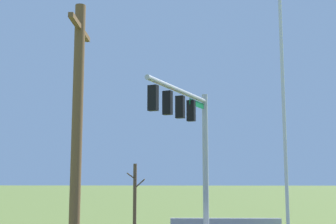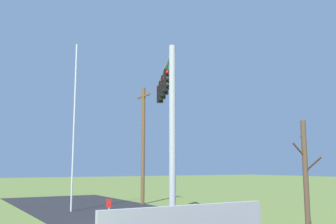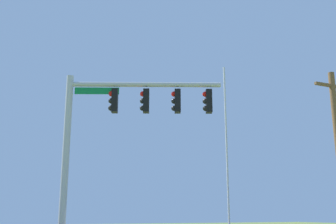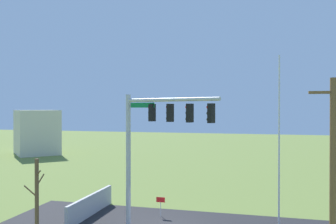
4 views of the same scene
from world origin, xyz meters
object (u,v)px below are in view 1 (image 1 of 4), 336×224
Objects in this scene: flagpole at (285,136)px; utility_pole at (76,161)px; signal_mast at (191,136)px; bare_tree at (135,201)px.

utility_pole is at bearing 108.86° from flagpole.
flagpole is 5.86m from utility_pole.
flagpole is at bearing -71.14° from utility_pole.
signal_mast is at bearing -19.76° from utility_pole.
signal_mast is 1.79× the size of bare_tree.
flagpole reaches higher than bare_tree.
flagpole is 2.30× the size of bare_tree.
flagpole is at bearing -160.61° from signal_mast.
bare_tree is at bearing 24.08° from flagpole.
bare_tree is (13.93, -0.12, -2.02)m from utility_pole.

